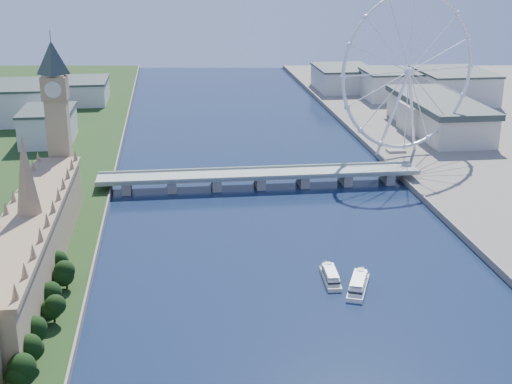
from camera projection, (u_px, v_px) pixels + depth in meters
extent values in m
cube|color=tan|center=(33.00, 245.00, 347.45)|extent=(24.00, 200.00, 28.00)
cone|color=#937A59|center=(26.00, 174.00, 336.03)|extent=(12.00, 12.00, 40.00)
cube|color=tan|center=(59.00, 139.00, 440.87)|extent=(13.00, 13.00, 80.00)
cube|color=#937A59|center=(55.00, 87.00, 430.72)|extent=(15.00, 15.00, 14.00)
pyramid|color=#2D3833|center=(51.00, 41.00, 421.84)|extent=(20.02, 20.02, 20.00)
cube|color=gray|center=(260.00, 174.00, 487.18)|extent=(220.00, 22.00, 2.00)
cube|color=gray|center=(127.00, 186.00, 478.39)|extent=(6.00, 20.00, 7.50)
cube|color=gray|center=(172.00, 184.00, 481.82)|extent=(6.00, 20.00, 7.50)
cube|color=gray|center=(216.00, 183.00, 485.26)|extent=(6.00, 20.00, 7.50)
cube|color=gray|center=(260.00, 181.00, 488.69)|extent=(6.00, 20.00, 7.50)
cube|color=gray|center=(303.00, 179.00, 492.13)|extent=(6.00, 20.00, 7.50)
cube|color=gray|center=(345.00, 178.00, 495.56)|extent=(6.00, 20.00, 7.50)
cube|color=gray|center=(387.00, 176.00, 499.00)|extent=(6.00, 20.00, 7.50)
torus|color=silver|center=(409.00, 72.00, 533.82)|extent=(113.60, 39.12, 118.60)
cylinder|color=silver|center=(409.00, 72.00, 533.82)|extent=(7.25, 6.61, 6.00)
cube|color=gray|center=(396.00, 151.00, 563.20)|extent=(14.00, 10.00, 2.00)
cube|color=beige|center=(48.00, 127.00, 588.87)|extent=(40.00, 60.00, 26.00)
cube|color=beige|center=(19.00, 103.00, 668.06)|extent=(60.00, 80.00, 32.00)
cube|color=beige|center=(83.00, 92.00, 750.69)|extent=(50.00, 70.00, 22.00)
cube|color=beige|center=(392.00, 85.00, 768.69)|extent=(60.00, 60.00, 28.00)
cube|color=beige|center=(453.00, 87.00, 756.41)|extent=(70.00, 90.00, 30.00)
cube|color=beige|center=(343.00, 79.00, 821.23)|extent=(60.00, 80.00, 24.00)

